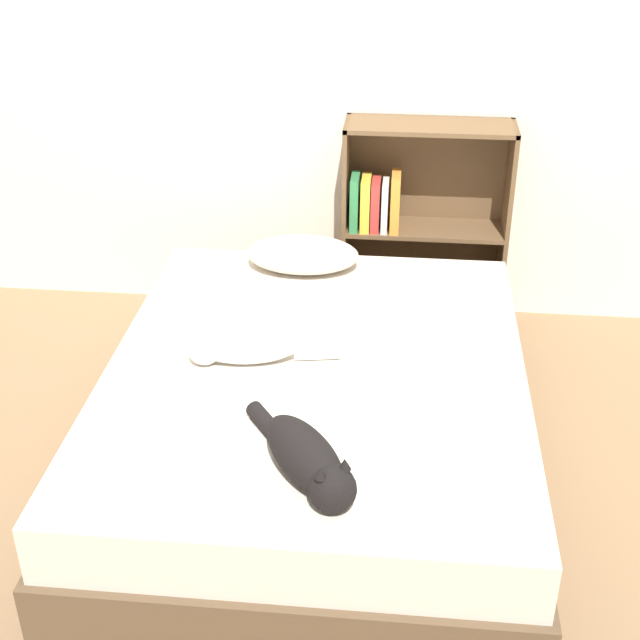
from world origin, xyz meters
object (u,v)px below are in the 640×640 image
pillow (303,254)px  bookshelf (416,221)px  bed (316,420)px  cat_dark (309,460)px  cat_light (243,346)px

pillow → bookshelf: bookshelf is taller
pillow → bookshelf: size_ratio=0.48×
bed → bookshelf: bookshelf is taller
cat_dark → pillow: bearing=152.4°
cat_light → pillow: bearing=-108.7°
bed → cat_light: cat_light is taller
bed → bookshelf: size_ratio=1.91×
cat_light → bookshelf: bookshelf is taller
cat_dark → bookshelf: bearing=135.9°
pillow → cat_dark: bearing=-82.6°
pillow → cat_light: bearing=-99.1°
bed → pillow: 0.82m
bookshelf → pillow: bearing=-135.5°
cat_light → cat_dark: cat_dark is taller
bed → cat_dark: size_ratio=3.78×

